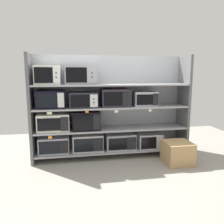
{
  "coord_description": "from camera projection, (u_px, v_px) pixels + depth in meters",
  "views": [
    {
      "loc": [
        -0.74,
        -4.11,
        1.57
      ],
      "look_at": [
        0.0,
        0.0,
        0.87
      ],
      "focal_mm": 36.05,
      "sensor_mm": 36.0,
      "label": 1
    }
  ],
  "objects": [
    {
      "name": "microwave_9",
      "position": [
        144.0,
        99.0,
        4.3
      ],
      "size": [
        0.45,
        0.37,
        0.27
      ],
      "color": "#BBB7C4",
      "rests_on": "shelf_2"
    },
    {
      "name": "microwave_3",
      "position": [
        149.0,
        140.0,
        4.45
      ],
      "size": [
        0.47,
        0.4,
        0.28
      ],
      "color": "#BCBCBC",
      "rests_on": "shelf_0"
    },
    {
      "name": "price_tag_4",
      "position": [
        150.0,
        110.0,
        4.1
      ],
      "size": [
        0.05,
        0.0,
        0.04
      ],
      "primitive_type": "cube",
      "color": "beige"
    },
    {
      "name": "shelf_0",
      "position": [
        112.0,
        149.0,
        4.36
      ],
      "size": [
        2.83,
        0.49,
        0.03
      ],
      "primitive_type": "cube",
      "color": "#99999E",
      "rests_on": "ground"
    },
    {
      "name": "microwave_10",
      "position": [
        48.0,
        75.0,
        3.92
      ],
      "size": [
        0.43,
        0.41,
        0.33
      ],
      "color": "silver",
      "rests_on": "shelf_3"
    },
    {
      "name": "shelf_1",
      "position": [
        112.0,
        129.0,
        4.29
      ],
      "size": [
        2.83,
        0.49,
        0.03
      ],
      "primitive_type": "cube",
      "color": "#99999E"
    },
    {
      "name": "shelf_3",
      "position": [
        112.0,
        85.0,
        4.15
      ],
      "size": [
        2.83,
        0.49,
        0.03
      ],
      "primitive_type": "cube",
      "color": "#99999E"
    },
    {
      "name": "back_panel",
      "position": [
        110.0,
        105.0,
        4.47
      ],
      "size": [
        3.03,
        0.04,
        1.93
      ],
      "primitive_type": "cube",
      "color": "#9EA3A8",
      "rests_on": "ground"
    },
    {
      "name": "microwave_0",
      "position": [
        54.0,
        145.0,
        4.14
      ],
      "size": [
        0.54,
        0.33,
        0.29
      ],
      "color": "#B3B3C1",
      "rests_on": "shelf_0"
    },
    {
      "name": "microwave_11",
      "position": [
        81.0,
        75.0,
        4.02
      ],
      "size": [
        0.56,
        0.38,
        0.33
      ],
      "color": "#A19FA9",
      "rests_on": "shelf_3"
    },
    {
      "name": "price_tag_0",
      "position": [
        50.0,
        137.0,
        3.86
      ],
      "size": [
        0.06,
        0.0,
        0.05
      ],
      "primitive_type": "cube",
      "color": "orange"
    },
    {
      "name": "shipping_carton",
      "position": [
        177.0,
        153.0,
        3.99
      ],
      "size": [
        0.47,
        0.47,
        0.39
      ],
      "primitive_type": "cube",
      "color": "tan",
      "rests_on": "ground"
    },
    {
      "name": "microwave_8",
      "position": [
        115.0,
        98.0,
        4.19
      ],
      "size": [
        0.53,
        0.42,
        0.32
      ],
      "color": "#312839",
      "rests_on": "shelf_2"
    },
    {
      "name": "microwave_7",
      "position": [
        83.0,
        100.0,
        4.1
      ],
      "size": [
        0.5,
        0.44,
        0.28
      ],
      "color": "#262A33",
      "rests_on": "shelf_2"
    },
    {
      "name": "upright_right",
      "position": [
        183.0,
        105.0,
        4.47
      ],
      "size": [
        0.05,
        0.49,
        1.93
      ],
      "primitive_type": "cube",
      "color": "#5B5B5E",
      "rests_on": "ground"
    },
    {
      "name": "microwave_6",
      "position": [
        51.0,
        99.0,
        3.99
      ],
      "size": [
        0.5,
        0.38,
        0.31
      ],
      "color": "black",
      "rests_on": "shelf_2"
    },
    {
      "name": "shelf_2",
      "position": [
        112.0,
        107.0,
        4.22
      ],
      "size": [
        2.83,
        0.49,
        0.03
      ],
      "primitive_type": "cube",
      "color": "#99999E"
    },
    {
      "name": "microwave_4",
      "position": [
        54.0,
        122.0,
        4.07
      ],
      "size": [
        0.56,
        0.41,
        0.31
      ],
      "color": "silver",
      "rests_on": "shelf_1"
    },
    {
      "name": "price_tag_1",
      "position": [
        49.0,
        113.0,
        3.79
      ],
      "size": [
        0.08,
        0.0,
        0.04
      ],
      "primitive_type": "cube",
      "color": "beige"
    },
    {
      "name": "upright_left",
      "position": [
        31.0,
        109.0,
        3.97
      ],
      "size": [
        0.05,
        0.49,
        1.93
      ],
      "primitive_type": "cube",
      "color": "#5B5B5E",
      "rests_on": "ground"
    },
    {
      "name": "microwave_1",
      "position": [
        88.0,
        142.0,
        4.24
      ],
      "size": [
        0.56,
        0.35,
        0.31
      ],
      "color": "beige",
      "rests_on": "shelf_0"
    },
    {
      "name": "microwave_5",
      "position": [
        86.0,
        120.0,
        4.17
      ],
      "size": [
        0.5,
        0.42,
        0.34
      ],
      "color": "black",
      "rests_on": "shelf_1"
    },
    {
      "name": "price_tag_2",
      "position": [
        87.0,
        112.0,
        3.9
      ],
      "size": [
        0.05,
        0.0,
        0.03
      ],
      "primitive_type": "cube",
      "color": "orange"
    },
    {
      "name": "ground",
      "position": [
        124.0,
        180.0,
        3.41
      ],
      "size": [
        6.83,
        6.0,
        0.02
      ],
      "primitive_type": "cube",
      "color": "gray"
    },
    {
      "name": "microwave_2",
      "position": [
        120.0,
        141.0,
        4.35
      ],
      "size": [
        0.56,
        0.39,
        0.3
      ],
      "color": "#A3A2AF",
      "rests_on": "shelf_0"
    },
    {
      "name": "price_tag_3",
      "position": [
        116.0,
        111.0,
        3.99
      ],
      "size": [
        0.06,
        0.0,
        0.04
      ],
      "primitive_type": "cube",
      "color": "white"
    }
  ]
}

